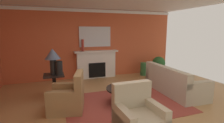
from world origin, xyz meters
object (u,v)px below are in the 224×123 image
Objects in this scene: mantel_mirror at (95,37)px; vase_on_side_table at (59,68)px; sofa at (173,83)px; fireplace at (96,65)px; armchair_near_window at (68,98)px; vase_mantel_left at (83,45)px; armchair_facing_fireplace at (138,119)px; vase_tall_corner at (144,69)px; table_lamp at (53,56)px; coffee_table at (125,92)px; side_table at (54,84)px; potted_plant at (159,64)px.

mantel_mirror is 3.29× the size of vase_on_side_table.
fireplace is at bearing 125.84° from sofa.
armchair_near_window is 2.06× the size of vase_mantel_left.
vase_tall_corner is at bearing 58.80° from armchair_facing_fireplace.
vase_tall_corner is (2.08, -0.42, -1.42)m from mantel_mirror.
coffee_table is at bearing -31.62° from table_lamp.
vase_mantel_left is (0.86, 2.65, 1.07)m from armchair_near_window.
armchair_near_window reaches higher than vase_tall_corner.
coffee_table is 1.43× the size of side_table.
sofa reaches higher than coffee_table.
table_lamp reaches higher than armchair_near_window.
vase_mantel_left reaches higher than sofa.
coffee_table is at bearing -31.62° from side_table.
side_table reaches higher than vase_tall_corner.
coffee_table is 3.23m from vase_tall_corner.
vase_mantel_left is (-0.55, -0.05, 0.83)m from fireplace.
armchair_near_window is 1.39× the size of side_table.
vase_mantel_left reaches higher than side_table.
armchair_facing_fireplace is 1.67× the size of vase_tall_corner.
side_table is 0.82m from table_lamp.
coffee_table is at bearing -171.32° from sofa.
fireplace is at bearing 86.27° from armchair_facing_fireplace.
vase_on_side_table is 0.48× the size of potted_plant.
vase_on_side_table is (-1.61, 0.97, 0.56)m from coffee_table.
mantel_mirror is at bearing 166.42° from potted_plant.
table_lamp is (-1.70, -1.85, -0.47)m from mantel_mirror.
coffee_table is 2.07m from side_table.
potted_plant is (2.95, 3.65, 0.19)m from armchair_facing_fireplace.
side_table is at bearing -159.25° from vase_tall_corner.
potted_plant reaches higher than coffee_table.
vase_tall_corner is at bearing -5.43° from vase_mantel_left.
armchair_near_window is at bearing -72.90° from side_table.
armchair_near_window reaches higher than coffee_table.
fireplace is 1.16m from mantel_mirror.
table_lamp is at bearing 107.10° from armchair_near_window.
fireplace is 2.40× the size of table_lamp.
vase_tall_corner is at bearing 20.75° from side_table.
fireplace is 1.80× the size of coffee_table.
table_lamp reaches higher than vase_on_side_table.
fireplace is 2.52m from table_lamp.
vase_on_side_table is (-1.55, -1.97, -0.80)m from mantel_mirror.
armchair_facing_fireplace is 1.27× the size of table_lamp.
armchair_facing_fireplace is 2.84m from side_table.
potted_plant reaches higher than vase_tall_corner.
armchair_near_window and armchair_facing_fireplace have the same top height.
coffee_table is (0.33, 1.36, 0.03)m from armchair_facing_fireplace.
sofa is at bearing 37.74° from armchair_facing_fireplace.
potted_plant is (4.23, 1.33, -0.41)m from vase_on_side_table.
mantel_mirror is 2.64m from vase_on_side_table.
table_lamp is 1.88× the size of vase_on_side_table.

